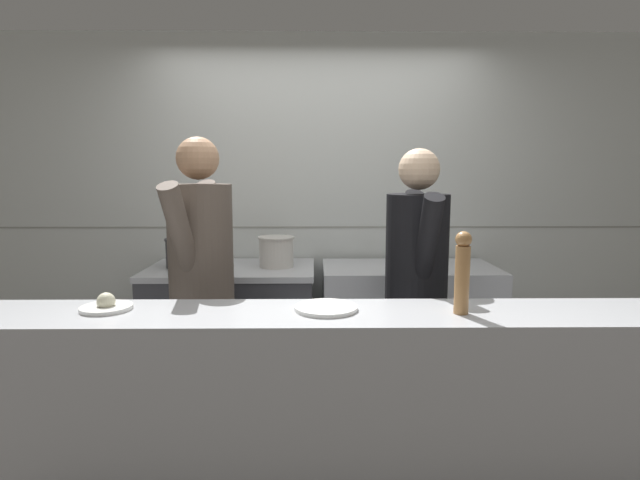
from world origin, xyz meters
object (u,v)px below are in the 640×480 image
object	(u,v)px
plated_dish_appetiser	(326,308)
chef_head_cook	(202,278)
stock_pot	(183,252)
pepper_mill	(462,271)
oven_range	(233,329)
chef_sous	(416,285)
plated_dish_main	(106,306)
sauce_pot	(276,251)
chefs_knife	(422,270)

from	to	relation	value
plated_dish_appetiser	chef_head_cook	size ratio (longest dim) A/B	0.16
stock_pot	pepper_mill	size ratio (longest dim) A/B	0.71
stock_pot	chef_head_cook	world-z (taller)	chef_head_cook
oven_range	pepper_mill	world-z (taller)	pepper_mill
oven_range	chef_sous	world-z (taller)	chef_sous
plated_dish_main	plated_dish_appetiser	world-z (taller)	plated_dish_main
sauce_pot	chefs_knife	size ratio (longest dim) A/B	0.79
sauce_pot	plated_dish_appetiser	size ratio (longest dim) A/B	0.91
sauce_pot	plated_dish_main	distance (m)	1.48
chef_sous	stock_pot	bearing A→B (deg)	151.37
plated_dish_main	chef_head_cook	xyz separation A→B (m)	(0.28, 0.61, -0.01)
sauce_pot	plated_dish_appetiser	distance (m)	1.38
oven_range	plated_dish_main	bearing A→B (deg)	-104.01
plated_dish_appetiser	pepper_mill	world-z (taller)	pepper_mill
plated_dish_main	pepper_mill	distance (m)	1.55
chefs_knife	plated_dish_appetiser	bearing A→B (deg)	-120.27
oven_range	chef_sous	xyz separation A→B (m)	(1.16, -0.74, 0.49)
oven_range	stock_pot	bearing A→B (deg)	179.19
chefs_knife	chef_sous	bearing A→B (deg)	-105.48
oven_range	stock_pot	distance (m)	0.65
oven_range	sauce_pot	world-z (taller)	sauce_pot
chefs_knife	chef_sous	xyz separation A→B (m)	(-0.15, -0.56, 0.03)
sauce_pot	stock_pot	bearing A→B (deg)	-179.19
plated_dish_main	chef_sous	size ratio (longest dim) A/B	0.13
chefs_knife	chef_head_cook	bearing A→B (deg)	-158.67
chefs_knife	chef_head_cook	size ratio (longest dim) A/B	0.18
oven_range	plated_dish_main	distance (m)	1.46
stock_pot	plated_dish_appetiser	size ratio (longest dim) A/B	0.91
sauce_pot	plated_dish_main	size ratio (longest dim) A/B	1.14
sauce_pot	chef_sous	bearing A→B (deg)	-41.90
stock_pot	chefs_knife	bearing A→B (deg)	-6.38
stock_pot	plated_dish_main	world-z (taller)	stock_pot
chefs_knife	pepper_mill	xyz separation A→B (m)	(-0.10, -1.21, 0.24)
plated_dish_main	plated_dish_appetiser	size ratio (longest dim) A/B	0.80
pepper_mill	chef_sous	bearing A→B (deg)	95.07
stock_pot	plated_dish_appetiser	world-z (taller)	stock_pot
chef_sous	plated_dish_appetiser	bearing A→B (deg)	-133.23
stock_pot	chef_head_cook	distance (m)	0.77
chefs_knife	plated_dish_main	distance (m)	2.00
plated_dish_appetiser	chefs_knife	bearing A→B (deg)	59.73
sauce_pot	pepper_mill	distance (m)	1.67
chef_head_cook	stock_pot	bearing A→B (deg)	125.10
oven_range	chef_head_cook	size ratio (longest dim) A/B	0.66
sauce_pot	chefs_knife	world-z (taller)	sauce_pot
oven_range	chef_sous	size ratio (longest dim) A/B	0.69
stock_pot	chefs_knife	world-z (taller)	stock_pot
stock_pot	chef_sous	bearing A→B (deg)	-26.48
oven_range	sauce_pot	size ratio (longest dim) A/B	4.58
chef_sous	chef_head_cook	bearing A→B (deg)	176.51
sauce_pot	plated_dish_appetiser	xyz separation A→B (m)	(0.32, -1.35, -0.04)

